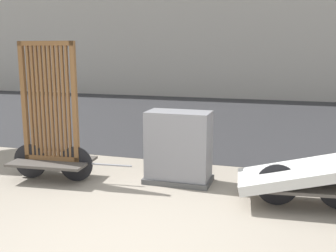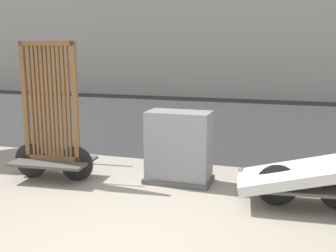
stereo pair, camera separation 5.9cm
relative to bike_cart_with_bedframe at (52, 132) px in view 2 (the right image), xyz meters
name	(u,v)px [view 2 (the right image)]	position (x,y,z in m)	size (l,w,h in m)	color
ground_plane	(116,248)	(1.90, -1.75, -0.76)	(60.00, 60.00, 0.00)	gray
road_strip	(234,119)	(1.90, 6.55, -0.75)	(56.00, 10.05, 0.01)	#2D2D30
bike_cart_with_bedframe	(52,132)	(0.00, 0.00, 0.00)	(1.96, 0.86, 2.15)	#4C4742
bike_cart_with_mattress	(309,175)	(3.80, 0.00, -0.32)	(2.24, 1.02, 0.74)	#4C4742
utility_cabinet	(179,150)	(1.93, 0.46, -0.25)	(1.02, 0.57, 1.11)	#4C4C4C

